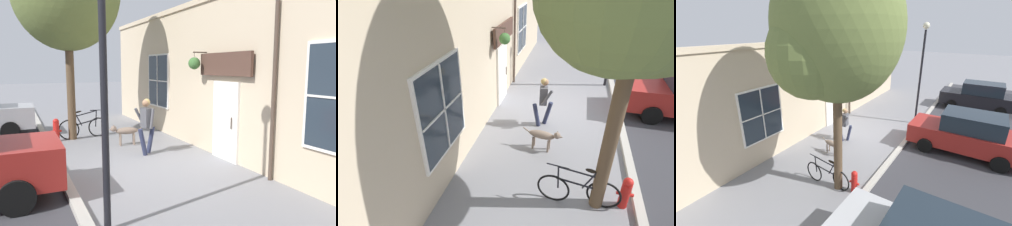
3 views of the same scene
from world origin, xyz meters
TOP-DOWN VIEW (x-y plane):
  - ground_plane at (0.00, 0.00)m, footprint 90.00×90.00m
  - storefront_facade at (-2.34, -0.00)m, footprint 0.95×18.00m
  - pedestrian_walking at (-0.46, -1.13)m, footprint 0.62×0.55m
  - dog_on_leash at (-0.24, -2.42)m, footprint 1.12×0.35m
  - leaning_bicycle at (0.72, -4.12)m, footprint 1.74×0.21m
  - parked_car_far_end at (4.43, 7.14)m, footprint 4.32×1.97m
  - street_lamp at (1.71, 2.71)m, footprint 0.32×0.32m
  - fire_hydrant at (1.67, -3.96)m, footprint 0.34×0.20m

SIDE VIEW (x-z plane):
  - ground_plane at x=0.00m, z-range 0.00..0.00m
  - leaning_bicycle at x=0.72m, z-range -0.12..0.88m
  - fire_hydrant at x=1.67m, z-range 0.01..0.78m
  - dog_on_leash at x=-0.24m, z-range 0.12..0.79m
  - parked_car_far_end at x=4.43m, z-range 0.00..1.75m
  - pedestrian_walking at x=-0.46m, z-range 0.15..1.75m
  - storefront_facade at x=-2.34m, z-range 0.01..4.47m
  - street_lamp at x=1.71m, z-range 0.77..5.99m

